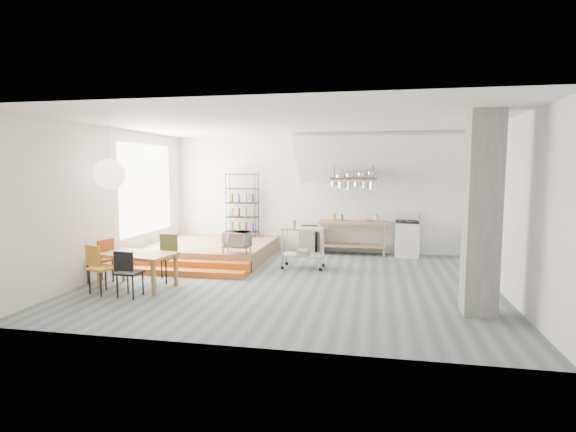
% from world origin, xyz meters
% --- Properties ---
extents(floor, '(8.00, 8.00, 0.00)m').
position_xyz_m(floor, '(0.00, 0.00, 0.00)').
color(floor, '#555F62').
rests_on(floor, ground).
extents(wall_back, '(8.00, 0.04, 3.20)m').
position_xyz_m(wall_back, '(0.00, 3.50, 1.60)').
color(wall_back, silver).
rests_on(wall_back, ground).
extents(wall_left, '(0.04, 7.00, 3.20)m').
position_xyz_m(wall_left, '(-4.00, 0.00, 1.60)').
color(wall_left, silver).
rests_on(wall_left, ground).
extents(wall_right, '(0.04, 7.00, 3.20)m').
position_xyz_m(wall_right, '(4.00, 0.00, 1.60)').
color(wall_right, silver).
rests_on(wall_right, ground).
extents(ceiling, '(8.00, 7.00, 0.02)m').
position_xyz_m(ceiling, '(0.00, 0.00, 3.20)').
color(ceiling, white).
rests_on(ceiling, wall_back).
extents(slope_ceiling, '(4.40, 1.44, 1.32)m').
position_xyz_m(slope_ceiling, '(1.80, 2.90, 2.55)').
color(slope_ceiling, white).
rests_on(slope_ceiling, wall_back).
extents(window_pane, '(0.02, 2.50, 2.20)m').
position_xyz_m(window_pane, '(-3.98, 1.50, 1.80)').
color(window_pane, white).
rests_on(window_pane, wall_left).
extents(platform, '(3.00, 3.00, 0.40)m').
position_xyz_m(platform, '(-2.50, 2.00, 0.20)').
color(platform, olive).
rests_on(platform, ground).
extents(step_lower, '(3.00, 0.35, 0.13)m').
position_xyz_m(step_lower, '(-2.50, 0.05, 0.07)').
color(step_lower, '#D75F19').
rests_on(step_lower, ground).
extents(step_upper, '(3.00, 0.35, 0.27)m').
position_xyz_m(step_upper, '(-2.50, 0.40, 0.13)').
color(step_upper, '#D75F19').
rests_on(step_upper, ground).
extents(concrete_column, '(0.50, 0.50, 3.20)m').
position_xyz_m(concrete_column, '(3.30, -1.50, 1.60)').
color(concrete_column, slate).
rests_on(concrete_column, ground).
extents(kitchen_counter, '(1.80, 0.60, 0.91)m').
position_xyz_m(kitchen_counter, '(1.10, 3.15, 0.63)').
color(kitchen_counter, olive).
rests_on(kitchen_counter, ground).
extents(stove, '(0.60, 0.60, 1.18)m').
position_xyz_m(stove, '(2.50, 3.16, 0.48)').
color(stove, white).
rests_on(stove, ground).
extents(pot_rack, '(1.20, 0.50, 1.43)m').
position_xyz_m(pot_rack, '(1.13, 2.92, 1.98)').
color(pot_rack, '#432E1A').
rests_on(pot_rack, ceiling).
extents(wire_shelving, '(0.88, 0.38, 1.80)m').
position_xyz_m(wire_shelving, '(-2.00, 3.20, 1.33)').
color(wire_shelving, black).
rests_on(wire_shelving, platform).
extents(microwave_shelf, '(0.60, 0.40, 0.16)m').
position_xyz_m(microwave_shelf, '(-1.40, 0.75, 0.55)').
color(microwave_shelf, olive).
rests_on(microwave_shelf, platform).
extents(paper_lantern, '(0.60, 0.60, 0.60)m').
position_xyz_m(paper_lantern, '(-3.44, -0.93, 2.20)').
color(paper_lantern, white).
rests_on(paper_lantern, ceiling).
extents(dining_table, '(1.54, 1.04, 0.68)m').
position_xyz_m(dining_table, '(-2.85, -1.04, 0.60)').
color(dining_table, olive).
rests_on(dining_table, ground).
extents(chair_mustard, '(0.55, 0.55, 0.92)m').
position_xyz_m(chair_mustard, '(-3.29, -1.63, 0.55)').
color(chair_mustard, '#C28021').
rests_on(chair_mustard, ground).
extents(chair_black, '(0.42, 0.42, 0.86)m').
position_xyz_m(chair_black, '(-2.65, -1.74, 0.51)').
color(chair_black, black).
rests_on(chair_black, ground).
extents(chair_olive, '(0.50, 0.50, 0.96)m').
position_xyz_m(chair_olive, '(-2.56, -0.43, 0.57)').
color(chair_olive, brown).
rests_on(chair_olive, ground).
extents(chair_red, '(0.52, 0.52, 0.91)m').
position_xyz_m(chair_red, '(-3.70, -0.90, 0.54)').
color(chair_red, '#B14D19').
rests_on(chair_red, ground).
extents(rolling_cart, '(0.98, 0.57, 0.95)m').
position_xyz_m(rolling_cart, '(0.05, 1.25, 0.61)').
color(rolling_cart, silver).
rests_on(rolling_cart, ground).
extents(mini_fridge, '(0.44, 0.44, 0.75)m').
position_xyz_m(mini_fridge, '(-0.12, 3.20, 0.37)').
color(mini_fridge, black).
rests_on(mini_fridge, ground).
extents(microwave, '(0.64, 0.48, 0.33)m').
position_xyz_m(microwave, '(-1.40, 0.75, 0.73)').
color(microwave, beige).
rests_on(microwave, microwave_shelf).
extents(bowl, '(0.28, 0.28, 0.05)m').
position_xyz_m(bowl, '(1.48, 3.10, 0.94)').
color(bowl, silver).
rests_on(bowl, kitchen_counter).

